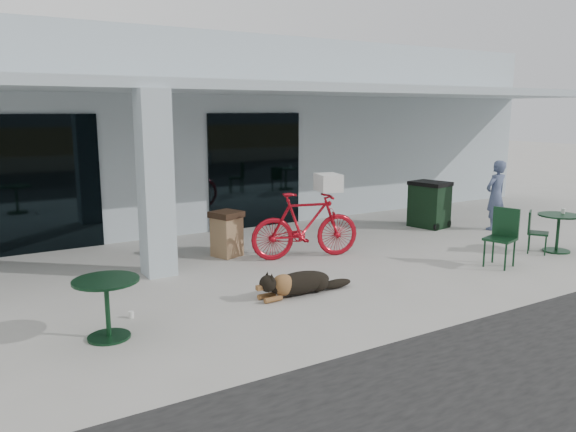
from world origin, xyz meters
TOP-DOWN VIEW (x-y plane):
  - ground at (0.00, 0.00)m, footprint 80.00×80.00m
  - building at (0.00, 8.50)m, footprint 22.00×7.00m
  - storefront_glass_left at (-3.20, 4.98)m, footprint 2.80×0.06m
  - storefront_glass_right at (1.80, 4.98)m, footprint 2.40×0.06m
  - column at (-1.50, 2.30)m, footprint 0.50×0.50m
  - overhang at (0.00, 3.60)m, footprint 22.00×2.80m
  - bicycle at (1.23, 1.90)m, footprint 2.19×1.09m
  - laundry_basket at (1.67, 1.79)m, footprint 0.53×0.63m
  - dog at (-0.01, 0.13)m, footprint 1.23×0.45m
  - cup_near_dog at (-2.50, 0.49)m, footprint 0.08×0.08m
  - cafe_table_near at (-2.93, -0.05)m, footprint 1.06×1.06m
  - cafe_table_far at (5.77, -0.28)m, footprint 1.04×1.04m
  - cafe_chair_far_a at (5.33, -0.16)m, footprint 0.54×0.55m
  - cafe_chair_far_b at (3.88, -0.41)m, footprint 0.63×0.60m
  - person at (6.43, 1.76)m, footprint 0.61×0.42m
  - cup_on_table at (5.95, -0.25)m, footprint 0.09×0.09m
  - trash_receptacle at (0.02, 2.80)m, footprint 0.65×0.65m
  - wheeled_bin at (5.36, 2.80)m, footprint 0.84×0.98m

SIDE VIEW (x-z plane):
  - ground at x=0.00m, z-range 0.00..0.00m
  - cup_near_dog at x=-2.50m, z-range 0.00..0.09m
  - dog at x=-0.01m, z-range 0.00..0.41m
  - cafe_table_far at x=5.77m, z-range 0.00..0.75m
  - cafe_table_near at x=-2.93m, z-range 0.00..0.75m
  - cafe_chair_far_a at x=5.33m, z-range 0.00..0.83m
  - trash_receptacle at x=0.02m, z-range 0.00..0.87m
  - cafe_chair_far_b at x=3.88m, z-range 0.00..1.05m
  - wheeled_bin at x=5.36m, z-range 0.00..1.10m
  - bicycle at x=1.23m, z-range 0.00..1.27m
  - cup_on_table at x=5.95m, z-range 0.75..0.85m
  - person at x=6.43m, z-range 0.00..1.63m
  - storefront_glass_left at x=-3.20m, z-range 0.00..2.70m
  - storefront_glass_right at x=1.80m, z-range 0.00..2.70m
  - laundry_basket at x=1.67m, z-range 1.27..1.59m
  - column at x=-1.50m, z-range 0.00..3.12m
  - building at x=0.00m, z-range 0.00..4.50m
  - overhang at x=0.00m, z-range 3.12..3.30m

